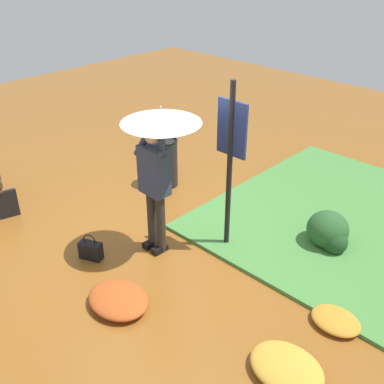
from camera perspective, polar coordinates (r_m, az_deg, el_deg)
name	(u,v)px	position (r m, az deg, el deg)	size (l,w,h in m)	color
ground_plane	(157,241)	(6.53, -4.36, -6.04)	(18.00, 18.00, 0.00)	brown
grass_verge	(384,235)	(7.12, 22.52, -4.93)	(4.80, 4.00, 0.05)	#47843D
person_with_umbrella	(158,144)	(5.58, -4.21, 5.87)	(0.96, 0.96, 2.04)	#2D2823
info_sign_post	(231,148)	(5.75, 4.80, 5.40)	(0.44, 0.07, 2.30)	black
handbag	(91,250)	(6.26, -12.35, -7.00)	(0.33, 0.25, 0.37)	black
trash_bin	(166,162)	(7.76, -3.27, 3.67)	(0.42, 0.42, 0.83)	black
shrub_cluster	(329,232)	(6.54, 16.49, -4.70)	(0.62, 0.56, 0.51)	#285628
leaf_pile_near_person	(118,299)	(5.52, -9.05, -12.91)	(0.78, 0.62, 0.17)	#B74C1E
leaf_pile_by_bench	(287,368)	(4.88, 11.55, -20.42)	(0.76, 0.61, 0.17)	gold
leaf_pile_far_path	(336,320)	(5.48, 17.26, -14.85)	(0.56, 0.44, 0.12)	#C68428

